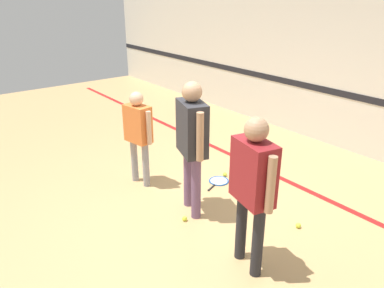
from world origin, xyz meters
TOP-DOWN VIEW (x-y plane):
  - ground_plane at (0.00, 0.00)m, footprint 16.00×16.00m
  - wall_back at (0.00, 3.54)m, footprint 16.00×0.07m
  - floor_stripe at (0.00, 1.66)m, footprint 14.40×0.10m
  - person_instructor at (0.10, -0.03)m, footprint 0.64×0.42m
  - person_student_left at (-1.00, -0.17)m, footprint 0.54×0.29m
  - person_student_right at (1.33, -0.22)m, footprint 0.63×0.36m
  - racket_spare_on_floor at (-0.28, 0.80)m, footprint 0.40×0.54m
  - tennis_ball_near_instructor at (0.24, -0.26)m, footprint 0.07×0.07m
  - tennis_ball_by_spare_racket at (-0.36, 1.00)m, footprint 0.07×0.07m
  - tennis_ball_stray_left at (1.24, 0.78)m, footprint 0.07×0.07m

SIDE VIEW (x-z plane):
  - ground_plane at x=0.00m, z-range 0.00..0.00m
  - floor_stripe at x=0.00m, z-range 0.00..0.01m
  - racket_spare_on_floor at x=-0.28m, z-range -0.01..0.03m
  - tennis_ball_near_instructor at x=0.24m, z-range 0.00..0.07m
  - tennis_ball_by_spare_racket at x=-0.36m, z-range 0.00..0.07m
  - tennis_ball_stray_left at x=1.24m, z-range 0.00..0.07m
  - person_student_left at x=-1.00m, z-range 0.17..1.62m
  - person_student_right at x=1.33m, z-range 0.20..1.89m
  - person_instructor at x=0.10m, z-range 0.21..1.98m
  - wall_back at x=0.00m, z-range 0.00..3.20m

